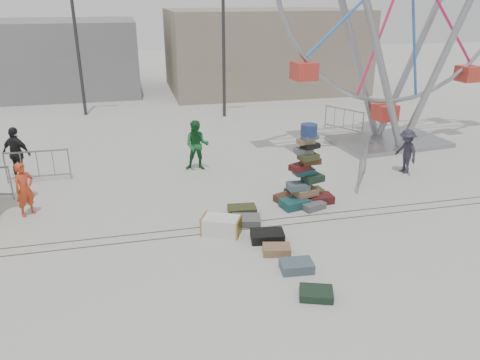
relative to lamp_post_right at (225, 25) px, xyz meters
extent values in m
plane|color=#9E9E99|center=(-3.09, -13.00, -4.48)|extent=(90.00, 90.00, 0.00)
cube|color=#47443F|center=(-3.09, -12.40, -4.48)|extent=(40.00, 0.04, 0.01)
cube|color=#47443F|center=(-3.09, -12.00, -4.48)|extent=(40.00, 0.04, 0.01)
cube|color=gray|center=(3.91, 7.00, -1.98)|extent=(12.00, 8.00, 5.00)
cube|color=gray|center=(-9.09, 9.00, -2.28)|extent=(10.00, 8.00, 4.40)
cylinder|color=#2D2D30|center=(-0.09, 0.00, -0.48)|extent=(0.16, 0.16, 8.00)
cylinder|color=#2D2D30|center=(-7.09, 2.00, -0.48)|extent=(0.16, 0.16, 8.00)
cube|color=#1A4A4E|center=(-0.32, -11.37, -4.35)|extent=(0.90, 0.71, 0.26)
cube|color=#4E1516|center=(0.56, -11.22, -4.36)|extent=(0.76, 0.54, 0.24)
cube|color=#492B17|center=(-0.41, -10.88, -4.37)|extent=(0.82, 0.70, 0.22)
cube|color=#3A3F1F|center=(0.47, -10.73, -4.36)|extent=(0.76, 0.57, 0.24)
cube|color=#5C5E64|center=(0.17, -11.59, -4.38)|extent=(0.79, 0.65, 0.20)
cube|color=black|center=(0.00, -10.61, -4.37)|extent=(0.68, 0.49, 0.22)
cube|color=#906D49|center=(0.09, -11.15, -4.11)|extent=(0.79, 0.64, 0.22)
cube|color=#495F69|center=(-0.16, -11.16, -3.91)|extent=(0.64, 0.45, 0.20)
cube|color=#1A2F1F|center=(0.31, -11.13, -3.71)|extent=(0.71, 0.58, 0.20)
cube|color=#1A4A4E|center=(0.07, -11.00, -3.52)|extent=(0.64, 0.47, 0.18)
cube|color=#4E1516|center=(-0.10, -11.08, -3.34)|extent=(0.69, 0.60, 0.18)
cube|color=#492B17|center=(0.23, -11.07, -3.16)|extent=(0.55, 0.39, 0.18)
cube|color=#3A3F1F|center=(0.10, -11.20, -2.99)|extent=(0.64, 0.52, 0.16)
cube|color=#5C5E64|center=(-0.02, -11.09, -2.84)|extent=(0.53, 0.37, 0.16)
cube|color=black|center=(0.17, -11.13, -2.69)|extent=(0.58, 0.47, 0.14)
cube|color=#906D49|center=(0.03, -11.11, -2.55)|extent=(0.50, 0.36, 0.14)
cube|color=#495F69|center=(0.13, -11.17, -2.42)|extent=(0.53, 0.44, 0.12)
cylinder|color=navy|center=(0.09, -11.15, -2.20)|extent=(0.48, 0.48, 0.32)
cube|color=gray|center=(5.66, -6.29, -4.39)|extent=(4.81, 3.18, 0.18)
cylinder|color=gray|center=(4.29, -7.25, -0.83)|extent=(3.19, 0.58, 7.41)
cylinder|color=gray|center=(7.20, -6.97, -0.83)|extent=(3.19, 0.58, 7.41)
cylinder|color=gray|center=(4.13, -5.62, -0.83)|extent=(3.19, 0.58, 7.41)
cylinder|color=gray|center=(7.04, -5.33, -0.83)|extent=(3.19, 0.58, 7.41)
cube|color=#B73127|center=(5.66, -6.29, -3.11)|extent=(0.90, 0.90, 0.64)
cube|color=silver|center=(-2.74, -12.47, -4.25)|extent=(1.15, 0.95, 0.46)
cube|color=#3A3F1F|center=(-1.92, -11.37, -4.38)|extent=(0.85, 0.58, 0.20)
cube|color=#5C5E64|center=(-1.96, -12.07, -4.38)|extent=(0.88, 0.74, 0.20)
cube|color=black|center=(-1.67, -13.11, -4.36)|extent=(0.91, 0.68, 0.25)
cube|color=#906D49|center=(-1.64, -13.79, -4.38)|extent=(0.75, 0.58, 0.21)
cube|color=#495F69|center=(-1.42, -14.60, -4.37)|extent=(0.78, 0.57, 0.23)
cube|color=#1A2F1F|center=(-1.37, -15.66, -4.39)|extent=(0.82, 0.71, 0.18)
imported|color=#BD391B|center=(-7.88, -10.07, -3.70)|extent=(0.67, 0.65, 1.56)
imported|color=#175D29|center=(-2.61, -7.48, -3.59)|extent=(1.01, 0.87, 1.79)
imported|color=black|center=(-8.63, -6.99, -3.58)|extent=(1.14, 0.90, 1.81)
imported|color=#25232F|center=(4.42, -9.49, -3.70)|extent=(0.67, 1.06, 1.56)
camera|label=1|loc=(-4.79, -23.21, 1.38)|focal=35.00mm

